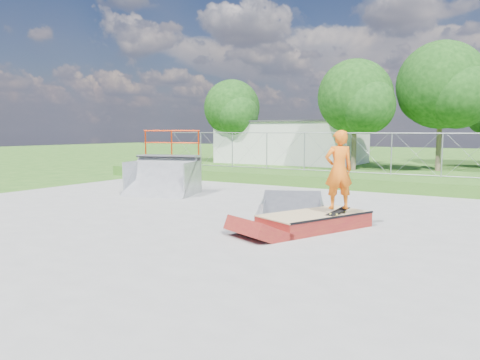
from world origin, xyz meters
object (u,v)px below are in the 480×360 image
object	(u,v)px
quarter_pipe	(161,163)
flat_bank_ramp	(292,205)
skater	(339,173)
grind_box	(314,222)

from	to	relation	value
quarter_pipe	flat_bank_ramp	bearing A→B (deg)	-26.35
quarter_pipe	skater	distance (m)	8.06
quarter_pipe	skater	xyz separation A→B (m)	(7.66, -2.51, 0.18)
flat_bank_ramp	skater	world-z (taller)	skater
flat_bank_ramp	skater	size ratio (longest dim) A/B	0.96
grind_box	skater	bearing A→B (deg)	50.05
grind_box	flat_bank_ramp	world-z (taller)	flat_bank_ramp
grind_box	skater	distance (m)	1.31
skater	quarter_pipe	bearing A→B (deg)	-58.09
flat_bank_ramp	skater	bearing A→B (deg)	-61.89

